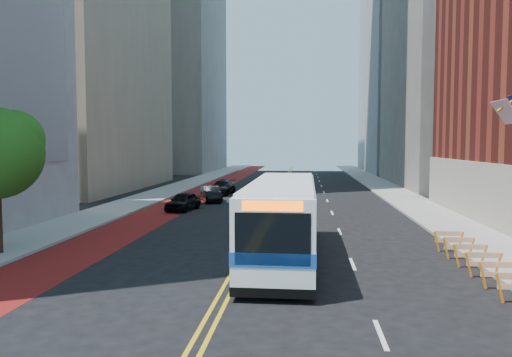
{
  "coord_description": "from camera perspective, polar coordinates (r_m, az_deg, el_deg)",
  "views": [
    {
      "loc": [
        2.7,
        -15.48,
        5.18
      ],
      "look_at": [
        0.42,
        8.0,
        3.53
      ],
      "focal_mm": 35.0,
      "sensor_mm": 36.0,
      "label": 1
    }
  ],
  "objects": [
    {
      "name": "midrise_right_near",
      "position": [
        68.28,
        23.69,
        16.2
      ],
      "size": [
        18.0,
        26.0,
        40.0
      ],
      "primitive_type": "cube",
      "color": "slate",
      "rests_on": "ground"
    },
    {
      "name": "ground",
      "position": [
        16.55,
        -4.27,
        -14.25
      ],
      "size": [
        160.0,
        160.0,
        0.0
      ],
      "primitive_type": "plane",
      "color": "black",
      "rests_on": "ground"
    },
    {
      "name": "center_line_inner",
      "position": [
        45.87,
        1.91,
        -2.48
      ],
      "size": [
        0.14,
        140.0,
        0.01
      ],
      "primitive_type": "cube",
      "color": "gold",
      "rests_on": "ground"
    },
    {
      "name": "sidewalk_left",
      "position": [
        48.07,
        -12.3,
        -2.19
      ],
      "size": [
        4.0,
        140.0,
        0.15
      ],
      "primitive_type": "cube",
      "color": "gray",
      "rests_on": "ground"
    },
    {
      "name": "transit_bus",
      "position": [
        22.51,
        3.08,
        -4.53
      ],
      "size": [
        2.92,
        12.87,
        3.53
      ],
      "rotation": [
        0.0,
        0.0,
        -0.01
      ],
      "color": "white",
      "rests_on": "ground"
    },
    {
      "name": "lane_dashes",
      "position": [
        53.77,
        7.76,
        -1.56
      ],
      "size": [
        0.14,
        98.2,
        0.01
      ],
      "color": "silver",
      "rests_on": "ground"
    },
    {
      "name": "sidewalk_right",
      "position": [
        46.7,
        17.01,
        -2.45
      ],
      "size": [
        4.0,
        140.0,
        0.15
      ],
      "primitive_type": "cube",
      "color": "gray",
      "rests_on": "ground"
    },
    {
      "name": "construction_barriers",
      "position": [
        20.62,
        25.26,
        -9.01
      ],
      "size": [
        1.42,
        10.91,
        1.0
      ],
      "color": "orange",
      "rests_on": "ground"
    },
    {
      "name": "center_line_outer",
      "position": [
        45.85,
        2.36,
        -2.49
      ],
      "size": [
        0.14,
        140.0,
        0.01
      ],
      "primitive_type": "cube",
      "color": "gold",
      "rests_on": "ground"
    },
    {
      "name": "midrise_right_far",
      "position": [
        98.44,
        18.72,
        16.9
      ],
      "size": [
        20.0,
        28.0,
        55.0
      ],
      "primitive_type": "cube",
      "color": "gray",
      "rests_on": "ground"
    },
    {
      "name": "car_b",
      "position": [
        44.75,
        -5.16,
        -1.76
      ],
      "size": [
        2.77,
        4.51,
        1.4
      ],
      "primitive_type": "imported",
      "rotation": [
        0.0,
        0.0,
        0.33
      ],
      "color": "black",
      "rests_on": "ground"
    },
    {
      "name": "car_a",
      "position": [
        39.21,
        -8.32,
        -2.6
      ],
      "size": [
        2.35,
        4.36,
        1.41
      ],
      "primitive_type": "imported",
      "rotation": [
        0.0,
        0.0,
        -0.17
      ],
      "color": "black",
      "rests_on": "ground"
    },
    {
      "name": "bus_lane_paint",
      "position": [
        47.03,
        -7.77,
        -2.36
      ],
      "size": [
        3.6,
        140.0,
        0.01
      ],
      "primitive_type": "cube",
      "color": "maroon",
      "rests_on": "ground"
    },
    {
      "name": "car_c",
      "position": [
        51.27,
        -3.86,
        -1.03
      ],
      "size": [
        2.43,
        4.97,
        1.39
      ],
      "primitive_type": "imported",
      "rotation": [
        0.0,
        0.0,
        -0.1
      ],
      "color": "black",
      "rests_on": "ground"
    }
  ]
}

